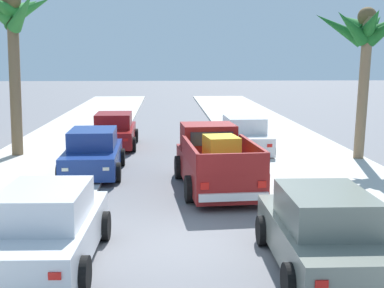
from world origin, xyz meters
The scene contains 13 objects.
ground_plane centered at (0.00, 0.00, 0.00)m, with size 160.00×160.00×0.00m, color slate.
sidewalk_left centered at (-4.91, 12.00, 0.06)m, with size 4.98×60.00×0.12m, color beige.
sidewalk_right centered at (4.91, 12.00, 0.06)m, with size 4.98×60.00×0.12m, color beige.
curb_left centered at (-3.82, 12.00, 0.05)m, with size 0.16×60.00×0.10m, color silver.
curb_right centered at (3.82, 12.00, 0.05)m, with size 0.16×60.00×0.10m, color silver.
pickup_truck centered at (1.12, 4.93, 0.81)m, with size 2.50×5.34×1.80m.
car_left_near centered at (2.88, 10.83, 0.71)m, with size 2.12×4.30×1.54m.
car_right_near centered at (-2.90, 7.09, 0.71)m, with size 2.11×4.30×1.54m.
car_left_mid centered at (-2.70, -0.95, 0.71)m, with size 2.12×4.30×1.54m.
car_right_mid centered at (2.55, -1.47, 0.71)m, with size 2.05×4.27×1.54m.
car_left_far centered at (-2.70, 12.54, 0.71)m, with size 2.07×4.28×1.54m.
palm_tree_right_fore centered at (-6.38, 10.42, 5.27)m, with size 3.53×3.36×6.57m.
palm_tree_right_mid centered at (7.03, 8.59, 4.77)m, with size 3.63×3.33×5.83m.
Camera 1 is at (-0.40, -10.77, 3.97)m, focal length 48.96 mm.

